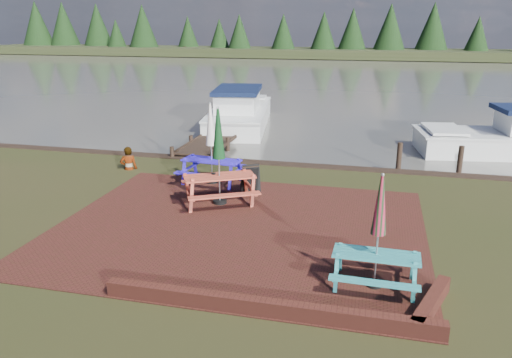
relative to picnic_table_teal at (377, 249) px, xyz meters
The scene contains 12 objects.
ground 3.59m from the picnic_table_teal, 161.27° to the left, with size 120.00×120.00×0.00m, color black.
paving 4.02m from the picnic_table_teal, 147.36° to the left, with size 9.00×7.50×0.02m, color #3C1B13.
brick_wall 1.86m from the picnic_table_teal, 132.21° to the right, with size 6.21×1.79×0.30m.
water 38.28m from the picnic_table_teal, 94.97° to the left, with size 120.00×60.00×0.02m, color #423F38.
far_treeline 67.25m from the picnic_table_teal, 92.83° to the left, with size 120.00×10.00×8.10m.
picnic_table_teal is the anchor object (origin of this frame).
picnic_table_red 5.67m from the picnic_table_teal, 139.44° to the left, with size 2.54×2.45×2.71m.
picnic_table_blue 7.46m from the picnic_table_teal, 133.34° to the left, with size 1.99×1.81×2.53m.
chalkboard 5.98m from the picnic_table_teal, 127.98° to the left, with size 0.55×0.73×0.84m.
jetty 14.17m from the picnic_table_teal, 118.80° to the left, with size 1.76×9.08×1.00m.
boat_jetty 16.54m from the picnic_table_teal, 114.57° to the left, with size 3.85×8.11×2.26m.
person 10.44m from the picnic_table_teal, 143.65° to the left, with size 0.58×0.38×1.59m, color gray.
Camera 1 is at (3.13, -10.01, 4.90)m, focal length 35.00 mm.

